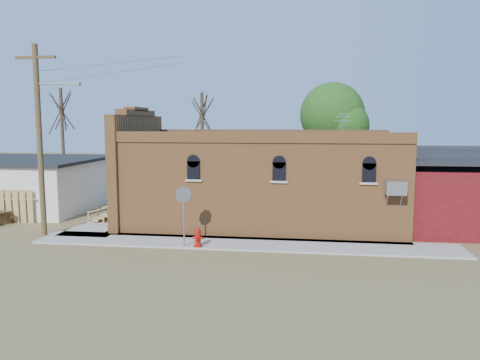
# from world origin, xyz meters

# --- Properties ---
(ground) EXTENTS (120.00, 120.00, 0.00)m
(ground) POSITION_xyz_m (0.00, 0.00, 0.00)
(ground) COLOR brown
(ground) RESTS_ON ground
(sidewalk_south) EXTENTS (19.00, 2.20, 0.08)m
(sidewalk_south) POSITION_xyz_m (1.50, 0.90, 0.04)
(sidewalk_south) COLOR #9E9991
(sidewalk_south) RESTS_ON ground
(sidewalk_west) EXTENTS (2.60, 10.00, 0.08)m
(sidewalk_west) POSITION_xyz_m (-6.30, 6.00, 0.04)
(sidewalk_west) COLOR #9E9991
(sidewalk_west) RESTS_ON ground
(brick_bar) EXTENTS (16.40, 7.97, 6.30)m
(brick_bar) POSITION_xyz_m (1.64, 5.49, 2.34)
(brick_bar) COLOR #AB6834
(brick_bar) RESTS_ON ground
(red_shed) EXTENTS (5.40, 6.40, 4.30)m
(red_shed) POSITION_xyz_m (11.50, 5.50, 2.27)
(red_shed) COLOR #4E0D11
(red_shed) RESTS_ON ground
(utility_pole) EXTENTS (3.12, 0.26, 9.00)m
(utility_pole) POSITION_xyz_m (-8.14, 1.20, 4.77)
(utility_pole) COLOR #4B3A1E
(utility_pole) RESTS_ON ground
(tree_bare_near) EXTENTS (2.80, 2.80, 7.65)m
(tree_bare_near) POSITION_xyz_m (-3.00, 13.00, 5.96)
(tree_bare_near) COLOR #463928
(tree_bare_near) RESTS_ON ground
(tree_bare_far) EXTENTS (2.80, 2.80, 8.16)m
(tree_bare_far) POSITION_xyz_m (-14.00, 14.00, 6.36)
(tree_bare_far) COLOR #463928
(tree_bare_far) RESTS_ON ground
(tree_leafy) EXTENTS (4.40, 4.40, 8.15)m
(tree_leafy) POSITION_xyz_m (6.00, 13.50, 5.93)
(tree_leafy) COLOR #463928
(tree_leafy) RESTS_ON ground
(fire_hydrant) EXTENTS (0.48, 0.46, 0.82)m
(fire_hydrant) POSITION_xyz_m (-0.37, -0.00, 0.49)
(fire_hydrant) COLOR #A01109
(fire_hydrant) RESTS_ON sidewalk_south
(stop_sign) EXTENTS (0.67, 0.35, 2.64)m
(stop_sign) POSITION_xyz_m (-0.98, 0.00, 2.11)
(stop_sign) COLOR gray
(stop_sign) RESTS_ON sidewalk_south
(trash_barrel) EXTENTS (0.56, 0.56, 0.74)m
(trash_barrel) POSITION_xyz_m (-5.30, 5.45, 0.45)
(trash_barrel) COLOR #1B5488
(trash_barrel) RESTS_ON sidewalk_west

